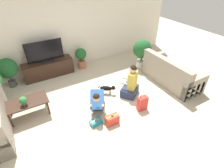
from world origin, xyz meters
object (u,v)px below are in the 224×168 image
object	(u,v)px
tv_console	(49,69)
tabletop_plant	(23,101)
sofa_right	(171,74)
gift_box_b	(96,122)
dog	(108,88)
potted_plant_corner_right	(142,51)
person_sitting	(131,84)
person_kneeling	(98,101)
potted_plant_back_left	(7,69)
gift_bag_a	(142,103)
potted_plant_back_right	(81,57)
coffee_table	(27,103)
tv	(45,53)
gift_box_a	(112,120)

from	to	relation	value
tv_console	tabletop_plant	xyz separation A→B (m)	(-0.94, -1.75, 0.29)
sofa_right	gift_box_b	world-z (taller)	sofa_right
dog	tabletop_plant	xyz separation A→B (m)	(-2.14, 0.11, 0.37)
potted_plant_corner_right	person_sitting	bearing A→B (deg)	-137.73
person_kneeling	person_sitting	xyz separation A→B (m)	(1.10, 0.13, 0.03)
potted_plant_back_left	gift_bag_a	bearing A→B (deg)	-45.38
gift_box_b	tabletop_plant	xyz separation A→B (m)	(-1.33, 1.00, 0.49)
tv_console	potted_plant_back_right	xyz separation A→B (m)	(1.14, -0.05, 0.18)
tv_console	tabletop_plant	distance (m)	2.00
person_kneeling	tabletop_plant	size ratio (longest dim) A/B	3.59
tv_console	person_sitting	distance (m)	2.83
coffee_table	tabletop_plant	xyz separation A→B (m)	(-0.05, -0.10, 0.17)
tv_console	dog	bearing A→B (deg)	-57.11
potted_plant_back_right	dog	size ratio (longest dim) A/B	1.74
sofa_right	gift_bag_a	distance (m)	1.62
tabletop_plant	tv	bearing A→B (deg)	61.69
potted_plant_back_right	potted_plant_back_left	size ratio (longest dim) A/B	0.81
potted_plant_corner_right	coffee_table	bearing A→B (deg)	-171.45
tabletop_plant	potted_plant_back_right	bearing A→B (deg)	39.21
potted_plant_back_left	tabletop_plant	xyz separation A→B (m)	(0.20, -1.70, -0.05)
tv_console	gift_box_a	world-z (taller)	tv_console
coffee_table	potted_plant_corner_right	world-z (taller)	potted_plant_corner_right
tv_console	tv	bearing A→B (deg)	90.00
gift_box_a	person_kneeling	bearing A→B (deg)	98.79
person_kneeling	gift_box_b	bearing A→B (deg)	-93.22
gift_bag_a	gift_box_a	bearing A→B (deg)	-177.50
potted_plant_back_left	tabletop_plant	distance (m)	1.71
tv	dog	world-z (taller)	tv
sofa_right	potted_plant_back_right	bearing A→B (deg)	41.80
tv_console	gift_bag_a	world-z (taller)	tv_console
potted_plant_back_right	dog	xyz separation A→B (m)	(0.06, -1.81, -0.26)
tv	potted_plant_corner_right	bearing A→B (deg)	-19.24
potted_plant_corner_right	gift_bag_a	distance (m)	2.32
person_sitting	dog	size ratio (longest dim) A/B	2.26
potted_plant_back_right	potted_plant_corner_right	size ratio (longest dim) A/B	0.74
gift_box_a	tabletop_plant	xyz separation A→B (m)	(-1.67, 1.17, 0.43)
gift_box_b	person_sitting	bearing A→B (deg)	21.16
person_sitting	dog	bearing A→B (deg)	-69.87
sofa_right	tv	size ratio (longest dim) A/B	1.63
sofa_right	tabletop_plant	distance (m)	4.17
potted_plant_corner_right	person_sitting	size ratio (longest dim) A/B	1.05
tv_console	person_sitting	world-z (taller)	person_sitting
coffee_table	potted_plant_corner_right	distance (m)	3.97
gift_box_a	gift_box_b	distance (m)	0.39
coffee_table	gift_box_b	size ratio (longest dim) A/B	3.33
person_sitting	dog	distance (m)	0.68
potted_plant_back_left	tv	bearing A→B (deg)	2.51
dog	tabletop_plant	bearing A→B (deg)	124.42
tabletop_plant	potted_plant_corner_right	bearing A→B (deg)	9.87
potted_plant_corner_right	person_kneeling	distance (m)	2.73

